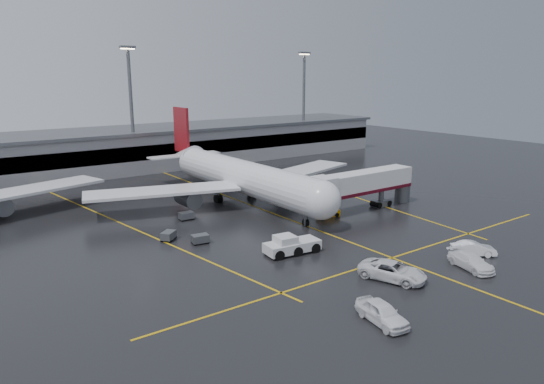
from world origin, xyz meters
TOP-DOWN VIEW (x-y plane):
  - ground at (0.00, 0.00)m, footprint 220.00×220.00m
  - apron_line_centre at (0.00, 0.00)m, footprint 0.25×90.00m
  - apron_line_stop at (0.00, -22.00)m, footprint 60.00×0.25m
  - apron_line_left at (-20.00, 10.00)m, footprint 9.99×69.35m
  - apron_line_right at (18.00, 10.00)m, footprint 7.57×69.64m
  - terminal at (0.00, 47.93)m, footprint 122.00×19.00m
  - light_mast_mid at (-5.00, 42.00)m, footprint 3.00×1.20m
  - light_mast_right at (40.00, 42.00)m, footprint 3.00×1.20m
  - main_airliner at (0.00, 9.70)m, footprint 48.80×45.60m
  - jet_bridge at (11.87, -6.00)m, footprint 19.90×3.40m
  - pushback_tractor at (-8.24, -14.21)m, footprint 6.71×3.44m
  - belt_loader at (5.57, -5.36)m, footprint 3.49×2.29m
  - service_van_a at (-4.70, -26.02)m, footprint 5.19×7.31m
  - service_van_b at (4.22, -28.95)m, footprint 3.66×5.97m
  - service_van_c at (8.00, -26.84)m, footprint 4.77×4.37m
  - service_van_d at (-12.25, -31.39)m, footprint 2.95×5.54m
  - baggage_cart_a at (-15.00, -5.10)m, footprint 2.15×1.55m
  - baggage_cart_b at (-17.57, -1.69)m, footprint 2.37×2.27m
  - baggage_cart_c at (-11.80, 5.02)m, footprint 2.08×1.43m

SIDE VIEW (x-z plane):
  - ground at x=0.00m, z-range 0.00..0.00m
  - apron_line_centre at x=0.00m, z-range 0.00..0.02m
  - apron_line_stop at x=0.00m, z-range 0.00..0.02m
  - apron_line_left at x=-20.00m, z-range 0.00..0.02m
  - apron_line_right at x=18.00m, z-range 0.00..0.02m
  - belt_loader at x=5.57m, z-range -0.52..1.53m
  - baggage_cart_a at x=-15.00m, z-range 0.07..1.19m
  - baggage_cart_b at x=-17.57m, z-range 0.07..1.19m
  - baggage_cart_c at x=-11.80m, z-range 0.07..1.19m
  - service_van_c at x=8.00m, z-range 0.00..1.58m
  - service_van_b at x=4.22m, z-range 0.00..1.62m
  - service_van_d at x=-12.25m, z-range 0.00..1.79m
  - pushback_tractor at x=-8.24m, z-range -0.23..2.07m
  - service_van_a at x=-4.70m, z-range 0.00..1.85m
  - jet_bridge at x=11.87m, z-range 0.91..6.96m
  - main_airliner at x=0.00m, z-range -2.84..11.26m
  - terminal at x=0.00m, z-range 0.02..8.62m
  - light_mast_mid at x=-5.00m, z-range 1.75..27.20m
  - light_mast_right at x=40.00m, z-range 1.75..27.20m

